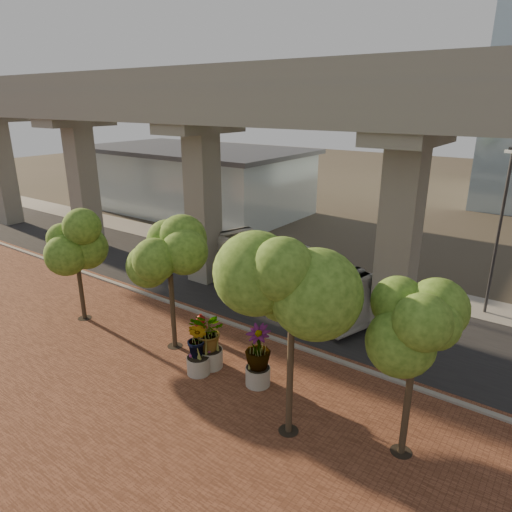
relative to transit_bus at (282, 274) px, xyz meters
The scene contains 18 objects.
ground 2.69m from the transit_bus, 80.66° to the right, with size 160.00×160.00×0.00m, color #3B362B.
brick_plaza 10.28m from the transit_bus, 88.00° to the right, with size 70.00×13.00×0.06m, color brown.
asphalt_road 1.61m from the transit_bus, 23.46° to the right, with size 90.00×8.00×0.04m, color black.
curb_strip 4.43m from the transit_bus, 85.12° to the right, with size 70.00×0.25×0.16m, color gray.
far_sidewalk 5.58m from the transit_bus, 86.21° to the left, with size 90.00×3.00×0.06m, color gray.
transit_viaduct 5.72m from the transit_bus, 23.46° to the right, with size 72.00×5.60×12.40m.
station_pavilion 24.09m from the transit_bus, 144.82° to the left, with size 23.00×13.00×6.30m.
transit_bus is the anchor object (origin of this frame).
fire_hydrant 6.10m from the transit_bus, 96.94° to the right, with size 0.60×0.54×1.20m.
planter_front 7.74m from the transit_bus, 80.24° to the right, with size 2.30×2.30×2.53m.
planter_right 8.37m from the transit_bus, 63.86° to the right, with size 2.41×2.41×2.57m.
planter_left 8.39m from the transit_bus, 81.56° to the right, with size 2.13×2.13×2.35m.
street_tree_far_west 10.98m from the transit_bus, 131.02° to the right, with size 3.51×3.51×5.76m.
street_tree_near_west 7.97m from the transit_bus, 98.90° to the right, with size 3.32×3.32×6.01m.
street_tree_near_east 11.54m from the transit_bus, 56.12° to the right, with size 4.31×4.31×7.09m.
street_tree_far_east 12.71m from the transit_bus, 39.22° to the right, with size 3.22×3.22×5.94m.
streetlamp_west 11.24m from the transit_bus, 155.68° to the left, with size 0.42×1.23×8.48m.
streetlamp_east 11.39m from the transit_bus, 26.31° to the left, with size 0.43×1.26×8.71m.
Camera 1 is at (12.36, -18.00, 10.77)m, focal length 32.00 mm.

